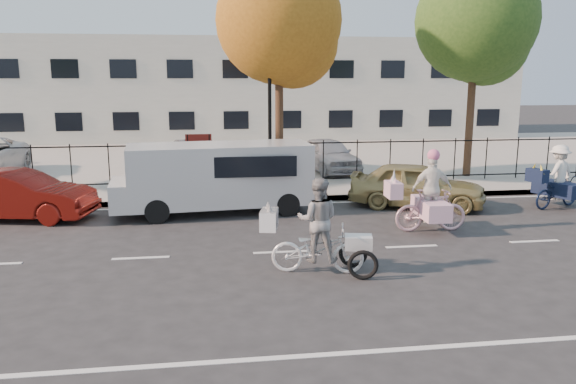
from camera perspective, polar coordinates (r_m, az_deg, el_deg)
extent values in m
plane|color=#333334|center=(12.40, -0.76, -6.14)|extent=(120.00, 120.00, 0.00)
cube|color=#A8A399|center=(17.23, -2.85, -0.81)|extent=(60.00, 0.10, 0.15)
cube|color=#A8A399|center=(18.26, -3.14, -0.11)|extent=(60.00, 2.20, 0.15)
cube|color=#A8A399|center=(27.01, -4.73, 3.70)|extent=(60.00, 15.60, 0.15)
cube|color=silver|center=(36.75, -5.71, 10.35)|extent=(34.00, 10.00, 6.00)
cylinder|color=black|center=(18.69, -1.86, 6.61)|extent=(0.12, 0.12, 4.00)
sphere|color=white|center=(18.63, -1.90, 13.21)|extent=(0.36, 0.36, 0.36)
cylinder|color=black|center=(18.73, -10.09, 3.06)|extent=(0.06, 0.06, 1.80)
cylinder|color=black|center=(18.72, -7.94, 3.12)|extent=(0.06, 0.06, 1.80)
cube|color=#59140F|center=(18.64, -9.08, 4.91)|extent=(0.85, 0.04, 0.60)
imported|color=white|center=(11.04, 3.01, -5.82)|extent=(1.90, 1.00, 0.95)
imported|color=white|center=(10.88, 3.05, -2.86)|extent=(0.92, 0.79, 1.66)
cube|color=white|center=(10.94, -1.93, -2.81)|extent=(0.43, 0.63, 0.38)
cone|color=white|center=(11.01, -2.01, -1.37)|extent=(0.15, 0.15, 0.19)
cone|color=white|center=(10.76, -1.87, -1.67)|extent=(0.15, 0.15, 0.19)
torus|color=black|center=(10.78, 7.62, -7.36)|extent=(0.60, 0.21, 0.59)
torus|color=black|center=(11.45, 6.64, -6.18)|extent=(0.60, 0.21, 0.59)
cube|color=white|center=(11.01, 7.16, -5.09)|extent=(0.59, 0.47, 0.26)
imported|color=beige|center=(14.35, 14.30, -1.81)|extent=(1.81, 0.58, 1.08)
imported|color=white|center=(14.24, 14.41, 0.33)|extent=(1.01, 0.45, 1.70)
cube|color=#DBA7BD|center=(13.94, 10.66, 0.23)|extent=(0.35, 0.60, 0.39)
cone|color=silver|center=(13.88, 10.71, 1.62)|extent=(0.13, 0.13, 0.34)
cube|color=#DBA7BD|center=(14.34, 14.31, -1.60)|extent=(0.65, 1.42, 0.43)
sphere|color=pink|center=(14.10, 14.58, 3.64)|extent=(0.30, 0.30, 0.30)
imported|color=#0F1A33|center=(18.25, 25.63, 0.00)|extent=(1.88, 1.21, 0.93)
imported|color=white|center=(18.15, 25.79, 1.78)|extent=(1.20, 0.94, 1.63)
cube|color=#0F1832|center=(17.41, 23.98, 1.54)|extent=(0.49, 0.64, 0.37)
cone|color=gold|center=(17.53, 23.72, 2.31)|extent=(0.12, 0.24, 0.33)
cone|color=gold|center=(17.22, 24.36, 2.11)|extent=(0.12, 0.24, 0.33)
cube|color=#0F1832|center=(18.23, 25.66, 0.32)|extent=(1.01, 1.46, 0.41)
cube|color=silver|center=(15.85, -6.94, 1.85)|extent=(5.16, 2.32, 1.67)
cube|color=silver|center=(16.13, -16.66, -0.07)|extent=(0.63, 1.84, 0.74)
cylinder|color=black|center=(15.28, -13.43, -1.78)|extent=(0.67, 0.30, 0.65)
cylinder|color=black|center=(16.87, -12.92, -0.50)|extent=(0.67, 0.30, 0.65)
cylinder|color=black|center=(15.34, -0.21, -1.41)|extent=(0.67, 0.30, 0.65)
cylinder|color=black|center=(16.92, -0.95, -0.17)|extent=(0.67, 0.30, 0.65)
imported|color=#5E0F0A|center=(16.70, -25.75, -0.30)|extent=(4.24, 2.21, 1.33)
imported|color=tan|center=(16.92, 12.94, 0.72)|extent=(4.23, 2.92, 1.34)
imported|color=#47494E|center=(22.13, -9.23, 3.62)|extent=(2.36, 3.91, 1.22)
imported|color=#AFB1B7|center=(22.00, 4.08, 3.81)|extent=(2.24, 4.05, 1.30)
cylinder|color=#442D1D|center=(19.49, -0.90, 7.72)|extent=(0.28, 0.28, 4.91)
sphere|color=#9F6219|center=(19.53, -0.93, 17.01)|extent=(4.21, 4.21, 4.21)
sphere|color=#9F6219|center=(19.74, 0.49, 14.91)|extent=(3.09, 3.09, 3.09)
cylinder|color=#442D1D|center=(21.84, 18.03, 7.72)|extent=(0.28, 0.28, 5.02)
sphere|color=#385B1E|center=(21.89, 18.58, 16.17)|extent=(4.30, 4.30, 4.30)
sphere|color=#385B1E|center=(22.24, 19.41, 14.18)|extent=(3.16, 3.16, 3.16)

